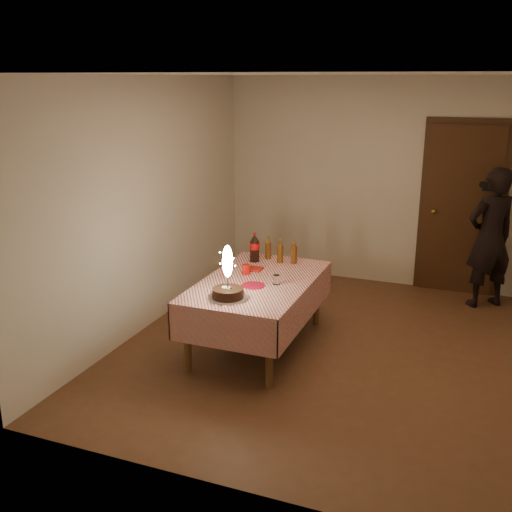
{
  "coord_description": "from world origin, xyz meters",
  "views": [
    {
      "loc": [
        1.26,
        -5.27,
        2.58
      ],
      "look_at": [
        -0.72,
        -0.22,
        0.95
      ],
      "focal_mm": 42.0,
      "sensor_mm": 36.0,
      "label": 1
    }
  ],
  "objects_px": {
    "red_plate": "(253,285)",
    "amber_bottle_right": "(294,252)",
    "red_cup": "(246,269)",
    "photographer": "(490,238)",
    "amber_bottle_mid": "(280,252)",
    "birthday_cake": "(228,286)",
    "dining_table": "(258,289)",
    "amber_bottle_left": "(268,248)",
    "cola_bottle": "(255,248)",
    "clear_cup": "(277,280)"
  },
  "relations": [
    {
      "from": "birthday_cake",
      "to": "amber_bottle_right",
      "type": "distance_m",
      "value": 1.23
    },
    {
      "from": "amber_bottle_mid",
      "to": "cola_bottle",
      "type": "bearing_deg",
      "value": -166.29
    },
    {
      "from": "red_plate",
      "to": "amber_bottle_right",
      "type": "relative_size",
      "value": 0.86
    },
    {
      "from": "dining_table",
      "to": "amber_bottle_mid",
      "type": "height_order",
      "value": "amber_bottle_mid"
    },
    {
      "from": "amber_bottle_right",
      "to": "amber_bottle_mid",
      "type": "distance_m",
      "value": 0.15
    },
    {
      "from": "cola_bottle",
      "to": "amber_bottle_right",
      "type": "bearing_deg",
      "value": 12.76
    },
    {
      "from": "amber_bottle_left",
      "to": "amber_bottle_right",
      "type": "distance_m",
      "value": 0.31
    },
    {
      "from": "dining_table",
      "to": "red_plate",
      "type": "height_order",
      "value": "red_plate"
    },
    {
      "from": "red_plate",
      "to": "photographer",
      "type": "relative_size",
      "value": 0.14
    },
    {
      "from": "clear_cup",
      "to": "amber_bottle_right",
      "type": "height_order",
      "value": "amber_bottle_right"
    },
    {
      "from": "amber_bottle_left",
      "to": "amber_bottle_mid",
      "type": "relative_size",
      "value": 1.0
    },
    {
      "from": "birthday_cake",
      "to": "amber_bottle_mid",
      "type": "relative_size",
      "value": 1.9
    },
    {
      "from": "dining_table",
      "to": "birthday_cake",
      "type": "height_order",
      "value": "birthday_cake"
    },
    {
      "from": "red_cup",
      "to": "amber_bottle_mid",
      "type": "relative_size",
      "value": 0.39
    },
    {
      "from": "birthday_cake",
      "to": "clear_cup",
      "type": "bearing_deg",
      "value": 61.12
    },
    {
      "from": "cola_bottle",
      "to": "amber_bottle_mid",
      "type": "xyz_separation_m",
      "value": [
        0.26,
        0.06,
        -0.03
      ]
    },
    {
      "from": "cola_bottle",
      "to": "amber_bottle_left",
      "type": "xyz_separation_m",
      "value": [
        0.1,
        0.14,
        -0.03
      ]
    },
    {
      "from": "dining_table",
      "to": "photographer",
      "type": "bearing_deg",
      "value": 44.22
    },
    {
      "from": "red_cup",
      "to": "cola_bottle",
      "type": "bearing_deg",
      "value": 100.37
    },
    {
      "from": "birthday_cake",
      "to": "cola_bottle",
      "type": "distance_m",
      "value": 1.13
    },
    {
      "from": "dining_table",
      "to": "red_plate",
      "type": "distance_m",
      "value": 0.19
    },
    {
      "from": "amber_bottle_right",
      "to": "amber_bottle_mid",
      "type": "xyz_separation_m",
      "value": [
        -0.15,
        -0.03,
        0.0
      ]
    },
    {
      "from": "birthday_cake",
      "to": "amber_bottle_right",
      "type": "bearing_deg",
      "value": 79.39
    },
    {
      "from": "amber_bottle_left",
      "to": "photographer",
      "type": "height_order",
      "value": "photographer"
    },
    {
      "from": "photographer",
      "to": "red_plate",
      "type": "bearing_deg",
      "value": -133.27
    },
    {
      "from": "dining_table",
      "to": "red_plate",
      "type": "bearing_deg",
      "value": -84.14
    },
    {
      "from": "clear_cup",
      "to": "amber_bottle_mid",
      "type": "relative_size",
      "value": 0.35
    },
    {
      "from": "red_cup",
      "to": "red_plate",
      "type": "bearing_deg",
      "value": -56.73
    },
    {
      "from": "red_plate",
      "to": "amber_bottle_left",
      "type": "distance_m",
      "value": 0.9
    },
    {
      "from": "birthday_cake",
      "to": "red_plate",
      "type": "distance_m",
      "value": 0.41
    },
    {
      "from": "red_cup",
      "to": "amber_bottle_right",
      "type": "distance_m",
      "value": 0.63
    },
    {
      "from": "red_plate",
      "to": "birthday_cake",
      "type": "bearing_deg",
      "value": -103.08
    },
    {
      "from": "red_cup",
      "to": "cola_bottle",
      "type": "height_order",
      "value": "cola_bottle"
    },
    {
      "from": "dining_table",
      "to": "clear_cup",
      "type": "relative_size",
      "value": 19.11
    },
    {
      "from": "birthday_cake",
      "to": "amber_bottle_mid",
      "type": "distance_m",
      "value": 1.18
    },
    {
      "from": "dining_table",
      "to": "photographer",
      "type": "xyz_separation_m",
      "value": [
        2.06,
        2.01,
        0.22
      ]
    },
    {
      "from": "birthday_cake",
      "to": "red_cup",
      "type": "height_order",
      "value": "birthday_cake"
    },
    {
      "from": "dining_table",
      "to": "amber_bottle_left",
      "type": "distance_m",
      "value": 0.75
    },
    {
      "from": "photographer",
      "to": "amber_bottle_mid",
      "type": "bearing_deg",
      "value": -146.11
    },
    {
      "from": "red_plate",
      "to": "amber_bottle_mid",
      "type": "distance_m",
      "value": 0.8
    },
    {
      "from": "amber_bottle_right",
      "to": "amber_bottle_mid",
      "type": "relative_size",
      "value": 1.0
    },
    {
      "from": "amber_bottle_mid",
      "to": "amber_bottle_right",
      "type": "bearing_deg",
      "value": 11.03
    },
    {
      "from": "red_plate",
      "to": "red_cup",
      "type": "distance_m",
      "value": 0.36
    },
    {
      "from": "birthday_cake",
      "to": "red_cup",
      "type": "distance_m",
      "value": 0.69
    },
    {
      "from": "amber_bottle_left",
      "to": "red_cup",
      "type": "bearing_deg",
      "value": -92.13
    },
    {
      "from": "dining_table",
      "to": "red_plate",
      "type": "relative_size",
      "value": 7.82
    },
    {
      "from": "photographer",
      "to": "birthday_cake",
      "type": "bearing_deg",
      "value": -129.86
    },
    {
      "from": "cola_bottle",
      "to": "birthday_cake",
      "type": "bearing_deg",
      "value": -80.62
    },
    {
      "from": "cola_bottle",
      "to": "amber_bottle_right",
      "type": "distance_m",
      "value": 0.42
    },
    {
      "from": "clear_cup",
      "to": "amber_bottle_left",
      "type": "height_order",
      "value": "amber_bottle_left"
    }
  ]
}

